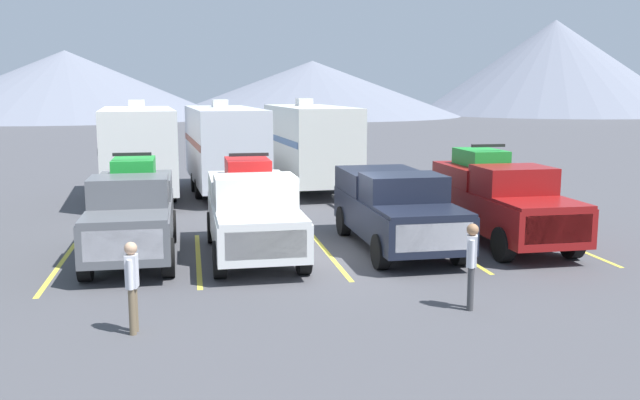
# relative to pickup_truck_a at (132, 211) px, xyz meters

# --- Properties ---
(ground_plane) EXTENTS (240.00, 240.00, 0.00)m
(ground_plane) POSITION_rel_pickup_truck_a_xyz_m (4.79, -0.80, -1.16)
(ground_plane) COLOR #47474C
(pickup_truck_a) EXTENTS (2.07, 5.28, 2.52)m
(pickup_truck_a) POSITION_rel_pickup_truck_a_xyz_m (0.00, 0.00, 0.00)
(pickup_truck_a) COLOR #595B60
(pickup_truck_a) RESTS_ON ground
(pickup_truck_b) EXTENTS (2.18, 5.35, 2.49)m
(pickup_truck_b) POSITION_rel_pickup_truck_a_xyz_m (2.93, -0.26, -0.02)
(pickup_truck_b) COLOR white
(pickup_truck_b) RESTS_ON ground
(pickup_truck_c) EXTENTS (2.25, 5.60, 2.01)m
(pickup_truck_c) POSITION_rel_pickup_truck_a_xyz_m (6.65, -0.11, -0.08)
(pickup_truck_c) COLOR black
(pickup_truck_c) RESTS_ON ground
(pickup_truck_d) EXTENTS (2.13, 5.75, 2.58)m
(pickup_truck_d) POSITION_rel_pickup_truck_a_xyz_m (9.66, 0.10, 0.02)
(pickup_truck_d) COLOR maroon
(pickup_truck_d) RESTS_ON ground
(lot_stripe_a) EXTENTS (0.12, 5.50, 0.01)m
(lot_stripe_a) POSITION_rel_pickup_truck_a_xyz_m (-1.67, -0.42, -1.15)
(lot_stripe_a) COLOR gold
(lot_stripe_a) RESTS_ON ground
(lot_stripe_b) EXTENTS (0.12, 5.50, 0.01)m
(lot_stripe_b) POSITION_rel_pickup_truck_a_xyz_m (1.56, -0.42, -1.15)
(lot_stripe_b) COLOR gold
(lot_stripe_b) RESTS_ON ground
(lot_stripe_c) EXTENTS (0.12, 5.50, 0.01)m
(lot_stripe_c) POSITION_rel_pickup_truck_a_xyz_m (4.79, -0.42, -1.15)
(lot_stripe_c) COLOR gold
(lot_stripe_c) RESTS_ON ground
(lot_stripe_d) EXTENTS (0.12, 5.50, 0.01)m
(lot_stripe_d) POSITION_rel_pickup_truck_a_xyz_m (8.03, -0.42, -1.15)
(lot_stripe_d) COLOR gold
(lot_stripe_d) RESTS_ON ground
(lot_stripe_e) EXTENTS (0.12, 5.50, 0.01)m
(lot_stripe_e) POSITION_rel_pickup_truck_a_xyz_m (11.26, -0.42, -1.15)
(lot_stripe_e) COLOR gold
(lot_stripe_e) RESTS_ON ground
(camper_trailer_a) EXTENTS (2.99, 7.80, 3.69)m
(camper_trailer_a) POSITION_rel_pickup_truck_a_xyz_m (-0.43, 9.08, 0.79)
(camper_trailer_a) COLOR white
(camper_trailer_a) RESTS_ON ground
(camper_trailer_b) EXTENTS (2.99, 8.86, 3.67)m
(camper_trailer_b) POSITION_rel_pickup_truck_a_xyz_m (2.75, 10.01, 0.78)
(camper_trailer_b) COLOR silver
(camper_trailer_b) RESTS_ON ground
(camper_trailer_c) EXTENTS (2.99, 8.08, 3.71)m
(camper_trailer_c) POSITION_rel_pickup_truck_a_xyz_m (6.19, 10.16, 0.80)
(camper_trailer_c) COLOR silver
(camper_trailer_c) RESTS_ON ground
(person_a) EXTENTS (0.27, 0.34, 1.65)m
(person_a) POSITION_rel_pickup_truck_a_xyz_m (6.57, -5.37, -0.21)
(person_a) COLOR #3F3F42
(person_a) RESTS_ON ground
(person_b) EXTENTS (0.22, 0.35, 1.59)m
(person_b) POSITION_rel_pickup_truck_a_xyz_m (0.41, -5.53, -0.24)
(person_b) COLOR #726047
(person_b) RESTS_ON ground
(mountain_ridge) EXTENTS (151.93, 45.76, 17.80)m
(mountain_ridge) POSITION_rel_pickup_truck_a_xyz_m (5.11, 86.55, 5.37)
(mountain_ridge) COLOR slate
(mountain_ridge) RESTS_ON ground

